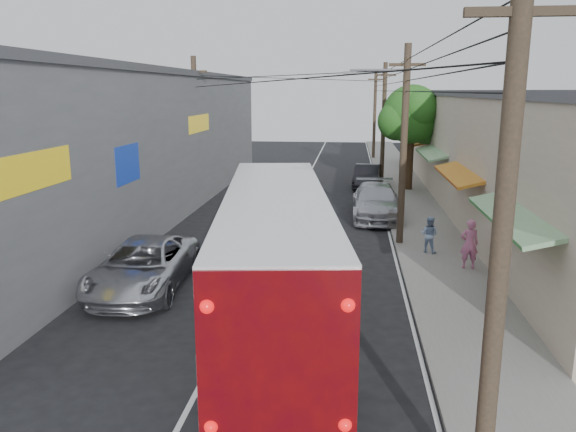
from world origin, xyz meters
name	(u,v)px	position (x,y,z in m)	size (l,w,h in m)	color
ground	(186,413)	(0.00, 0.00, 0.00)	(120.00, 120.00, 0.00)	black
sidewalk	(413,209)	(6.50, 20.00, 0.06)	(3.00, 80.00, 0.12)	slate
building_right	(496,148)	(10.99, 22.00, 3.15)	(7.09, 40.00, 6.25)	beige
building_left	(123,142)	(-8.50, 18.00, 3.65)	(7.20, 36.00, 7.25)	slate
utility_poles	(351,131)	(3.13, 20.33, 4.13)	(11.80, 45.28, 8.00)	#473828
street_tree	(413,116)	(6.87, 26.02, 4.67)	(4.40, 4.00, 6.60)	#3F2B19
coach_bus	(276,256)	(1.19, 4.68, 1.87)	(4.29, 12.79, 3.62)	white
jeepney	(143,266)	(-3.35, 6.76, 0.78)	(2.60, 5.64, 1.57)	silver
parked_suv	(376,202)	(4.44, 18.00, 0.83)	(2.34, 5.75, 1.67)	#A8A8B1
parked_car_mid	(375,196)	(4.49, 20.44, 0.68)	(1.62, 4.02, 1.37)	#27272C
parked_car_far	(367,176)	(4.21, 27.00, 0.74)	(1.57, 4.51, 1.49)	black
pedestrian_near	(469,244)	(7.31, 9.80, 1.00)	(0.64, 0.42, 1.75)	#C86997
pedestrian_far	(429,234)	(6.20, 11.67, 0.82)	(0.68, 0.53, 1.41)	#90AAD2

